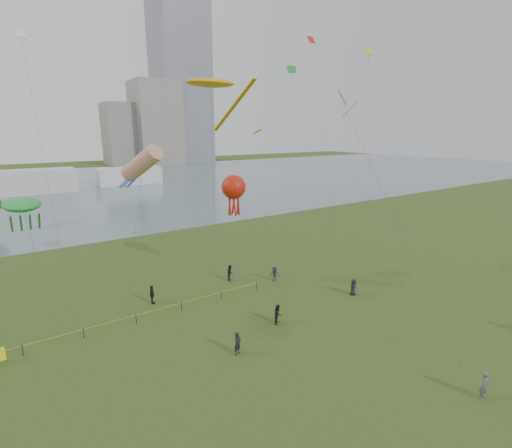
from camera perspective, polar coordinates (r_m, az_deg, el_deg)
ground_plane at (r=26.98m, az=12.90°, el=-21.24°), size 400.00×400.00×0.00m
lake at (r=116.78m, az=-25.75°, el=5.12°), size 400.00×120.00×0.08m
tower at (r=203.70m, az=-11.84°, el=26.47°), size 24.00×24.00×120.00m
building_mid at (r=187.37m, az=-15.13°, el=14.73°), size 20.00×20.00×38.00m
building_low at (r=188.93m, az=-19.75°, el=12.87°), size 16.00×18.00×28.00m
pavilion_left at (r=110.35m, az=-31.67°, el=5.54°), size 22.00×8.00×6.00m
pavilion_right at (r=117.37m, az=-18.95°, el=7.02°), size 18.00×7.00×5.00m
fence at (r=32.16m, az=-28.85°, el=-15.40°), size 24.07×0.07×1.05m
kite_flyer at (r=27.38m, az=31.72°, el=-20.37°), size 0.73×0.55×1.79m
spectator_a at (r=31.46m, az=3.41°, el=-13.64°), size 1.01×1.00×1.65m
spectator_b at (r=39.55m, az=2.86°, el=-7.68°), size 1.16×1.09×1.58m
spectator_c at (r=35.86m, az=-15.70°, el=-10.42°), size 0.58×1.09×1.78m
spectator_d at (r=37.54m, az=14.72°, el=-9.35°), size 0.82×0.56×1.62m
spectator_f at (r=27.60m, az=-2.85°, el=-17.86°), size 0.73×0.63×1.71m
spectator_g at (r=39.79m, az=-3.98°, el=-7.47°), size 1.01×1.04×1.70m
kite_stingray at (r=38.13m, az=-6.94°, el=20.63°), size 5.55×10.04×20.32m
kite_windsock at (r=36.59m, az=-17.17°, el=8.90°), size 5.15×5.94×14.38m
kite_creature at (r=31.41m, az=-32.35°, el=2.51°), size 2.48×4.72×10.79m
kite_octopus at (r=37.65m, az=-3.46°, el=5.62°), size 2.46×8.71×11.20m
kite_delta at (r=34.18m, az=13.94°, el=16.73°), size 1.95×14.08×18.91m
small_kites at (r=37.55m, az=-13.69°, el=25.41°), size 41.32×12.93×9.68m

